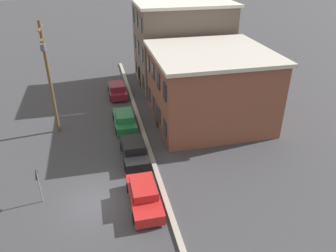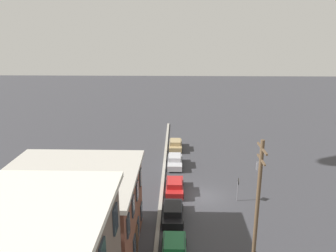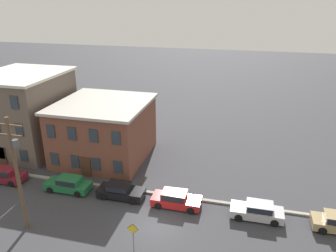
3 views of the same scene
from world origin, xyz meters
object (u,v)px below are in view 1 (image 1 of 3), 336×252
object	(u,v)px
car_black	(134,150)
utility_pole	(48,74)
car_maroon	(117,89)
caution_sign	(38,181)
car_green	(124,119)
car_red	(144,195)

from	to	relation	value
car_black	utility_pole	size ratio (longest dim) A/B	0.46
car_maroon	caution_sign	size ratio (longest dim) A/B	1.74
car_maroon	car_green	xyz separation A→B (m)	(7.29, -0.04, 0.00)
caution_sign	utility_pole	xyz separation A→B (m)	(-9.35, 0.48, 3.73)
car_maroon	car_red	size ratio (longest dim) A/B	1.00
caution_sign	utility_pole	bearing A→B (deg)	177.04
car_green	car_black	world-z (taller)	same
utility_pole	caution_sign	bearing A→B (deg)	-2.96
car_green	car_black	distance (m)	5.30
caution_sign	car_green	bearing A→B (deg)	144.67
car_green	car_black	size ratio (longest dim) A/B	1.00
car_red	caution_sign	xyz separation A→B (m)	(-1.70, -6.37, 0.92)
caution_sign	car_maroon	bearing A→B (deg)	158.57
utility_pole	car_green	bearing A→B (deg)	85.88
car_green	caution_sign	size ratio (longest dim) A/B	1.74
car_red	utility_pole	xyz separation A→B (m)	(-11.05, -5.89, 4.65)
car_maroon	car_red	xyz separation A→B (m)	(17.91, 0.01, 0.00)
car_red	utility_pole	distance (m)	13.35
caution_sign	utility_pole	distance (m)	10.07
car_green	car_red	bearing A→B (deg)	0.24
car_red	caution_sign	size ratio (longest dim) A/B	1.74
car_maroon	caution_sign	xyz separation A→B (m)	(16.21, -6.36, 0.92)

